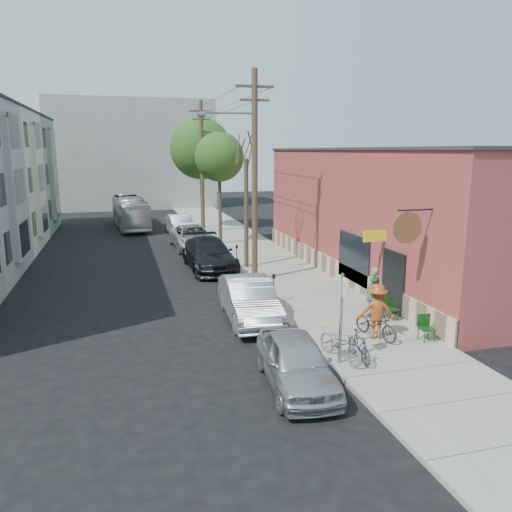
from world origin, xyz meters
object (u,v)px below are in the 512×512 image
object	(u,v)px
parking_meter_far	(237,252)
patio_chair_b	(427,328)
sign_post	(341,310)
bus	(130,212)
tree_bare	(246,214)
parked_bike_a	(359,346)
parking_meter_near	(274,284)
tree_leafy_far	(201,149)
utility_pole_near	(253,173)
car_0	(296,362)
patron_grey	(373,292)
car_4	(180,225)
car_3	(193,237)
cyclist	(377,311)
patron_green	(374,299)
parked_bike_b	(340,343)
car_2	(209,254)
car_1	(249,300)
tree_leafy_mid	(219,157)
patio_chair_a	(391,309)

from	to	relation	value
parking_meter_far	patio_chair_b	xyz separation A→B (m)	(3.69, -12.31, -0.39)
sign_post	parking_meter_far	xyz separation A→B (m)	(-0.10, 13.18, -0.85)
parking_meter_far	bus	xyz separation A→B (m)	(-5.20, 17.43, 0.34)
tree_bare	bus	bearing A→B (deg)	108.27
parked_bike_a	parking_meter_near	bearing A→B (deg)	98.60
tree_leafy_far	sign_post	bearing A→B (deg)	-90.92
utility_pole_near	bus	size ratio (longest dim) A/B	1.05
parking_meter_far	car_0	distance (m)	14.08
sign_post	utility_pole_near	distance (m)	10.77
patron_grey	parked_bike_a	size ratio (longest dim) A/B	1.27
tree_bare	car_4	size ratio (longest dim) A/B	1.24
car_0	car_3	distance (m)	20.71
sign_post	parked_bike_a	distance (m)	1.39
tree_leafy_far	cyclist	bearing A→B (deg)	-86.49
tree_bare	car_4	distance (m)	12.78
sign_post	patron_green	bearing A→B (deg)	48.60
cyclist	parked_bike_a	size ratio (longest dim) A/B	1.26
parked_bike_b	patron_green	bearing A→B (deg)	33.78
utility_pole_near	tree_bare	size ratio (longest dim) A/B	1.69
car_2	car_3	distance (m)	6.21
parking_meter_near	car_1	size ratio (longest dim) A/B	0.25
tree_leafy_far	parked_bike_b	xyz separation A→B (m)	(-0.32, -27.88, -5.94)
sign_post	tree_leafy_far	xyz separation A→B (m)	(0.45, 28.12, 4.78)
parked_bike_b	car_2	size ratio (longest dim) A/B	0.33
utility_pole_near	tree_leafy_mid	distance (m)	10.34
car_2	sign_post	bearing A→B (deg)	-85.19
tree_bare	patio_chair_b	distance (m)	12.95
patron_grey	car_4	xyz separation A→B (m)	(-4.82, 21.81, -0.33)
car_2	car_0	bearing A→B (deg)	-92.23
car_1	car_3	bearing A→B (deg)	92.78
patron_green	parked_bike_a	world-z (taller)	patron_green
tree_bare	car_1	world-z (taller)	tree_bare
tree_leafy_mid	parked_bike_b	world-z (taller)	tree_leafy_mid
sign_post	patio_chair_a	bearing A→B (deg)	41.10
patron_grey	car_3	size ratio (longest dim) A/B	0.35
tree_leafy_mid	parked_bike_a	distance (m)	21.15
car_0	car_1	world-z (taller)	car_1
parked_bike_a	parked_bike_b	size ratio (longest dim) A/B	0.78
parking_meter_near	patio_chair_a	bearing A→B (deg)	-42.44
car_2	tree_leafy_mid	bearing A→B (deg)	71.91
utility_pole_near	patron_green	size ratio (longest dim) A/B	6.16
patio_chair_a	patio_chair_b	bearing A→B (deg)	-98.31
sign_post	car_2	size ratio (longest dim) A/B	0.48
tree_bare	patio_chair_a	size ratio (longest dim) A/B	6.71
tree_leafy_mid	car_4	bearing A→B (deg)	112.75
parking_meter_near	car_2	bearing A→B (deg)	101.21
sign_post	parked_bike_b	bearing A→B (deg)	61.94
parking_meter_near	parked_bike_b	world-z (taller)	parking_meter_near
patron_green	car_2	xyz separation A→B (m)	(-4.51, 10.33, -0.11)
patron_grey	parked_bike_b	distance (m)	4.65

